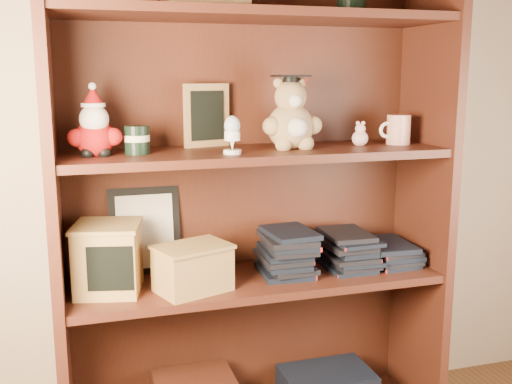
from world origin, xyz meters
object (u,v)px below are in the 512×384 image
(bookcase, at_px, (251,202))
(treats_box, at_px, (108,258))
(grad_teddy_bear, at_px, (291,120))
(teacher_mug, at_px, (398,130))

(bookcase, distance_m, treats_box, 0.46)
(grad_teddy_bear, relative_size, teacher_mug, 2.13)
(teacher_mug, distance_m, treats_box, 0.98)
(grad_teddy_bear, xyz_separation_m, treats_box, (-0.55, 0.01, -0.38))
(bookcase, height_order, treats_box, bookcase)
(bookcase, xyz_separation_m, grad_teddy_bear, (0.11, -0.06, 0.26))
(bookcase, bearing_deg, treats_box, -173.38)
(grad_teddy_bear, bearing_deg, bookcase, 152.66)
(teacher_mug, relative_size, treats_box, 0.48)
(grad_teddy_bear, relative_size, treats_box, 1.02)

